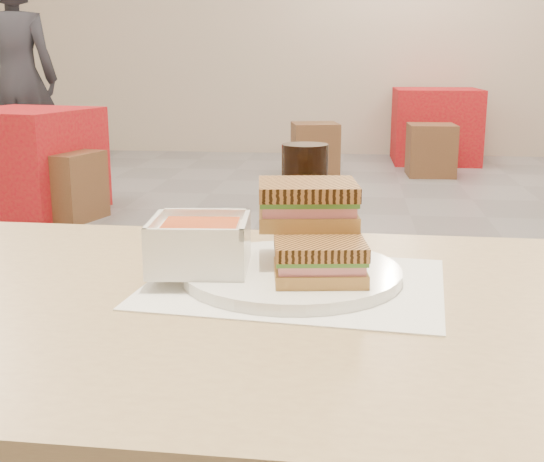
# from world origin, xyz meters

# --- Properties ---
(main_table) EXTENTS (1.21, 0.72, 0.75)m
(main_table) POSITION_xyz_m (0.04, -2.06, 0.64)
(main_table) COLOR tan
(main_table) RESTS_ON ground
(tray_liner) EXTENTS (0.40, 0.33, 0.00)m
(tray_liner) POSITION_xyz_m (0.04, -2.00, 0.75)
(tray_liner) COLOR white
(tray_liner) RESTS_ON main_table
(plate) EXTENTS (0.29, 0.29, 0.02)m
(plate) POSITION_xyz_m (0.03, -1.98, 0.76)
(plate) COLOR white
(plate) RESTS_ON tray_liner
(soup_bowl) EXTENTS (0.13, 0.13, 0.07)m
(soup_bowl) POSITION_xyz_m (-0.08, -2.00, 0.80)
(soup_bowl) COLOR white
(soup_bowl) RESTS_ON plate
(panini_lower) EXTENTS (0.12, 0.11, 0.05)m
(panini_lower) POSITION_xyz_m (0.07, -2.03, 0.79)
(panini_lower) COLOR #B38642
(panini_lower) RESTS_ON plate
(panini_upper) EXTENTS (0.14, 0.12, 0.06)m
(panini_upper) POSITION_xyz_m (0.05, -1.95, 0.85)
(panini_upper) COLOR #B38642
(panini_upper) RESTS_ON panini_lower
(cola_glass) EXTENTS (0.07, 0.07, 0.15)m
(cola_glass) POSITION_xyz_m (0.04, -1.78, 0.83)
(cola_glass) COLOR black
(cola_glass) RESTS_ON main_table
(bg_table_0) EXTENTS (0.95, 0.95, 0.70)m
(bg_table_0) POSITION_xyz_m (-2.09, 1.70, 0.35)
(bg_table_0) COLOR #A9251E
(bg_table_0) RESTS_ON ground
(bg_table_2) EXTENTS (0.85, 0.85, 0.73)m
(bg_table_2) POSITION_xyz_m (0.92, 4.48, 0.37)
(bg_table_2) COLOR #A9251E
(bg_table_2) RESTS_ON ground
(bg_chair_0r) EXTENTS (0.49, 0.49, 0.44)m
(bg_chair_0r) POSITION_xyz_m (-1.75, 1.51, 0.22)
(bg_chair_0r) COLOR brown
(bg_chair_0r) RESTS_ON ground
(bg_chair_2l) EXTENTS (0.48, 0.48, 0.46)m
(bg_chair_2l) POSITION_xyz_m (-0.25, 3.64, 0.23)
(bg_chair_2l) COLOR brown
(bg_chair_2l) RESTS_ON ground
(bg_chair_2r) EXTENTS (0.43, 0.43, 0.46)m
(bg_chair_2r) POSITION_xyz_m (0.79, 3.59, 0.23)
(bg_chair_2r) COLOR brown
(bg_chair_2r) RESTS_ON ground
(patron_a) EXTENTS (0.71, 0.56, 1.74)m
(patron_a) POSITION_xyz_m (-2.62, 2.72, 0.87)
(patron_a) COLOR black
(patron_a) RESTS_ON ground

